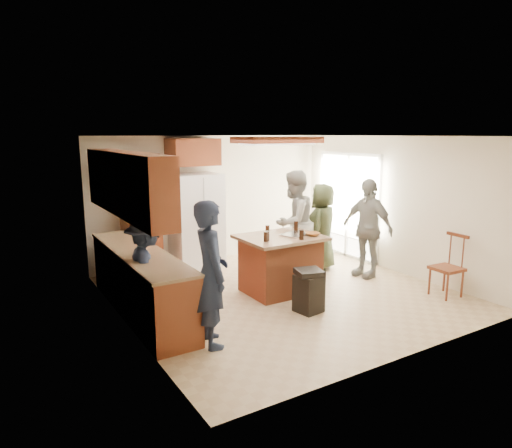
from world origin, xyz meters
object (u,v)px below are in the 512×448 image
person_front_left (211,274)px  person_counter (147,271)px  person_behind_left (294,223)px  person_behind_right (322,227)px  refrigerator (196,221)px  trash_bin (309,290)px  person_side_right (367,228)px  spindle_chair (448,268)px  kitchen_island (280,263)px

person_front_left → person_counter: size_ratio=1.19×
person_behind_left → person_behind_right: 0.65m
person_counter → refrigerator: bearing=-31.8°
trash_bin → person_side_right: bearing=23.1°
person_counter → refrigerator: refrigerator is taller
person_front_left → person_behind_right: (3.20, 1.79, -0.08)m
person_behind_right → trash_bin: person_behind_right is taller
person_counter → person_side_right: bearing=-83.4°
refrigerator → spindle_chair: refrigerator is taller
person_side_right → kitchen_island: person_side_right is taller
refrigerator → trash_bin: (0.43, -2.94, -0.58)m
refrigerator → trash_bin: bearing=-81.7°
person_behind_left → kitchen_island: size_ratio=1.48×
person_front_left → trash_bin: bearing=-72.1°
person_side_right → trash_bin: size_ratio=2.81×
person_behind_left → trash_bin: person_behind_left is taller
person_front_left → trash_bin: person_front_left is taller
person_behind_right → refrigerator: 2.40m
trash_bin → person_behind_right: bearing=45.8°
person_behind_right → person_counter: size_ratio=1.09×
person_behind_right → refrigerator: (-1.98, 1.35, 0.09)m
person_counter → person_behind_right: bearing=-71.5°
trash_bin → person_front_left: bearing=-173.1°
kitchen_island → person_front_left: bearing=-147.8°
person_front_left → spindle_chair: bearing=-85.0°
person_side_right → spindle_chair: (0.34, -1.44, -0.43)m
person_front_left → spindle_chair: person_front_left is taller
person_counter → kitchen_island: 2.26m
person_behind_left → kitchen_island: (-0.78, -0.72, -0.47)m
person_side_right → kitchen_island: (-1.80, 0.10, -0.41)m
person_behind_right → person_counter: 3.74m
kitchen_island → trash_bin: kitchen_island is taller
spindle_chair → person_side_right: bearing=103.4°
refrigerator → kitchen_island: 2.14m
person_front_left → refrigerator: 3.37m
person_counter → trash_bin: 2.29m
person_side_right → spindle_chair: bearing=5.6°
refrigerator → kitchen_island: bearing=-74.5°
person_counter → trash_bin: size_ratio=2.37×
person_behind_left → person_side_right: person_behind_left is taller
person_front_left → kitchen_island: (1.78, 1.12, -0.42)m
person_counter → kitchen_island: size_ratio=1.17×
refrigerator → person_behind_left: bearing=-44.0°
person_behind_left → person_behind_right: person_behind_left is taller
kitchen_island → trash_bin: (-0.13, -0.92, -0.16)m
kitchen_island → trash_bin: size_ratio=2.03×
kitchen_island → spindle_chair: bearing=-35.7°
person_behind_right → person_counter: person_behind_right is taller
person_behind_left → spindle_chair: size_ratio=1.91×
person_behind_left → kitchen_island: person_behind_left is taller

